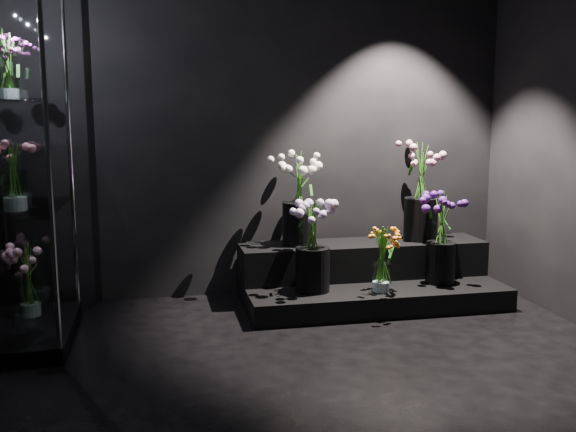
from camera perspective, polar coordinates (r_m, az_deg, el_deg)
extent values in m
plane|color=black|center=(3.45, 3.27, -15.70)|extent=(4.00, 4.00, 0.00)
plane|color=black|center=(5.08, -2.58, 8.63)|extent=(4.00, 0.00, 4.00)
cube|color=black|center=(5.00, 7.40, -6.78)|extent=(1.95, 0.87, 0.16)
cube|color=black|center=(5.14, 6.65, -3.81)|extent=(1.95, 0.43, 0.27)
cube|color=black|center=(4.52, -22.40, -9.55)|extent=(0.61, 1.01, 0.10)
cube|color=white|center=(4.34, -23.06, 0.67)|extent=(0.55, 0.95, 0.01)
cube|color=white|center=(4.30, -23.61, 9.40)|extent=(0.55, 0.95, 0.01)
cylinder|color=white|center=(4.71, 8.28, -5.42)|extent=(0.13, 0.13, 0.21)
cylinder|color=black|center=(4.67, 2.20, -4.76)|extent=(0.25, 0.25, 0.32)
cylinder|color=black|center=(5.02, 13.39, -4.05)|extent=(0.22, 0.22, 0.32)
cylinder|color=black|center=(4.96, 1.01, -0.66)|extent=(0.26, 0.26, 0.33)
cylinder|color=black|center=(5.25, 11.71, -0.26)|extent=(0.27, 0.27, 0.34)
cylinder|color=white|center=(4.14, -23.12, 2.06)|extent=(0.14, 0.14, 0.24)
cylinder|color=white|center=(4.44, -23.58, 10.72)|extent=(0.13, 0.13, 0.20)
cylinder|color=white|center=(4.64, -21.94, -6.79)|extent=(0.14, 0.14, 0.25)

